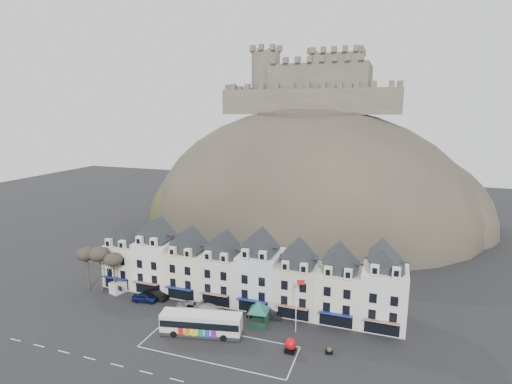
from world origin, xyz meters
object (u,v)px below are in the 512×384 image
white_van (123,285)px  car_white (212,310)px  car_silver (193,306)px  car_navy (145,298)px  car_maroon (260,313)px  flagpole (297,301)px  car_black (156,295)px  bus (201,323)px  bus_shelter (259,306)px  red_buoy (291,345)px  car_charcoal (268,314)px

white_van → car_white: bearing=8.3°
car_white → car_silver: bearing=103.1°
car_navy → car_silver: (9.49, 0.00, 0.01)m
car_navy → car_maroon: size_ratio=1.03×
car_white → flagpole: bearing=-79.6°
car_navy → car_black: 2.01m
car_maroon → car_silver: bearing=81.3°
bus → car_maroon: bus is taller
car_navy → car_white: 12.96m
white_van → car_white: size_ratio=0.96×
bus_shelter → white_van: size_ratio=1.24×
bus_shelter → car_navy: bus_shelter is taller
bus_shelter → car_navy: bearing=172.0°
bus_shelter → car_maroon: size_ratio=1.43×
car_navy → red_buoy: bearing=-111.3°
car_charcoal → white_van: bearing=80.2°
car_black → car_maroon: (19.60, 0.08, -0.03)m
red_buoy → car_maroon: red_buoy is taller
car_maroon → car_charcoal: bearing=-103.3°
bus_shelter → car_silver: bus_shelter is taller
flagpole → car_white: flagpole is taller
bus_shelter → bus: bearing=-148.8°
bus → red_buoy: bus is taller
bus_shelter → car_navy: size_ratio=1.39×
flagpole → car_silver: bearing=177.8°
car_charcoal → red_buoy: bearing=-151.9°
car_charcoal → bus: bearing=126.3°
white_van → car_navy: (6.55, -2.50, -0.30)m
red_buoy → car_silver: (-18.48, 6.00, -0.28)m
bus_shelter → flagpole: 6.41m
car_navy → bus_shelter: bearing=-100.7°
car_white → car_charcoal: bearing=-65.9°
white_van → car_white: 19.67m
bus_shelter → car_white: size_ratio=1.19×
red_buoy → flagpole: 6.63m
car_charcoal → bus_shelter: bearing=153.2°
white_van → car_charcoal: 28.76m
car_navy → car_black: size_ratio=0.95×
car_maroon → car_navy: bearing=77.5°
red_buoy → car_black: (-26.77, 7.62, -0.28)m
car_black → car_silver: 8.45m
flagpole → car_black: 26.76m
red_buoy → car_navy: 28.61m
car_black → car_charcoal: car_black is taller
bus_shelter → white_van: (-27.96, 3.06, -2.01)m
red_buoy → white_van: bearing=166.2°
car_navy → car_white: bearing=-99.2°
bus → white_van: size_ratio=2.51×
bus_shelter → flagpole: (6.10, -0.15, 1.94)m
bus → bus_shelter: size_ratio=2.02×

